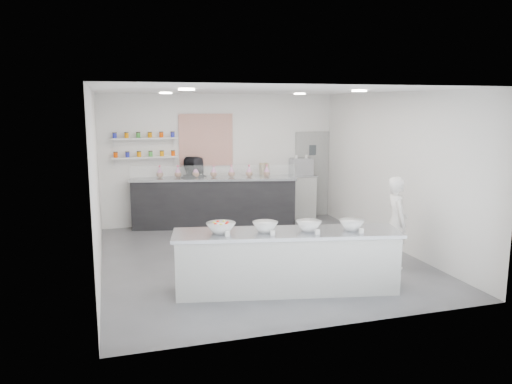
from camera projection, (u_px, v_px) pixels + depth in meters
The scene contains 26 objects.
floor at pixel (258, 258), 9.11m from camera, with size 6.00×6.00×0.00m, color #515156.
ceiling at pixel (258, 91), 8.59m from camera, with size 6.00×6.00×0.00m, color white.
back_wall at pixel (221, 159), 11.68m from camera, with size 5.50×5.50×0.00m, color white.
left_wall at pixel (96, 184), 8.07m from camera, with size 6.00×6.00×0.00m, color white.
right_wall at pixel (394, 171), 9.63m from camera, with size 6.00×6.00×0.00m, color white.
back_door at pixel (312, 174), 12.38m from camera, with size 0.88×0.04×2.10m, color gray.
pattern_panel at pixel (206, 140), 11.48m from camera, with size 1.25×0.03×1.20m, color #AB3922.
jar_shelf_lower at pixel (145, 157), 11.07m from camera, with size 1.45×0.22×0.04m, color silver.
jar_shelf_upper at pixel (144, 138), 11.00m from camera, with size 1.45×0.22×0.04m, color silver.
preserve_jars at pixel (145, 145), 11.00m from camera, with size 1.45×0.10×0.56m, color #FD4E00, non-canonical shape.
downlight_0 at pixel (187, 90), 7.25m from camera, with size 0.24×0.24×0.02m, color white.
downlight_1 at pixel (359, 91), 8.05m from camera, with size 0.24×0.24×0.02m, color white.
downlight_2 at pixel (166, 93), 9.70m from camera, with size 0.24×0.24×0.02m, color white.
downlight_3 at pixel (300, 94), 10.50m from camera, with size 0.24×0.24×0.02m, color white.
prep_counter at pixel (287, 261), 7.45m from camera, with size 3.36×0.76×0.92m, color beige.
back_bar at pixel (214, 202), 11.34m from camera, with size 3.68×0.67×1.14m, color black.
sneeze_guard at pixel (213, 172), 10.89m from camera, with size 3.63×0.02×0.31m, color white.
espresso_ledge at pixel (286, 197), 12.08m from camera, with size 1.44×0.46×1.07m, color beige.
espresso_machine at pixel (301, 167), 12.06m from camera, with size 0.51×0.36×0.39m, color #93969E.
cup_stacks at pixel (264, 170), 11.80m from camera, with size 0.24×0.24×0.32m, color tan, non-canonical shape.
prep_bowls at pixel (287, 226), 7.35m from camera, with size 2.33×0.48×0.15m, color white, non-canonical shape.
label_cards at pixel (306, 237), 6.92m from camera, with size 2.01×0.04×0.07m, color white, non-canonical shape.
cookie_bags at pixel (214, 171), 11.21m from camera, with size 2.55×0.15×0.27m, color #E081C7, non-canonical shape.
woman_prep at pixel (397, 222), 8.50m from camera, with size 0.57×0.38×1.57m, color white.
staff_left at pixel (189, 191), 11.38m from camera, with size 0.78×0.61×1.60m, color black.
staff_right at pixel (197, 191), 11.43m from camera, with size 0.78×0.51×1.60m, color black.
Camera 1 is at (-2.56, -8.38, 2.78)m, focal length 35.00 mm.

